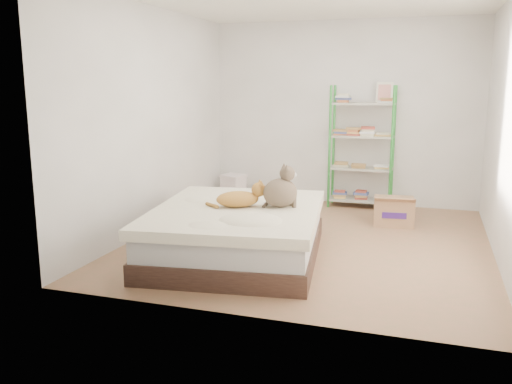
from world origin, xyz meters
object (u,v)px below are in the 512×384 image
at_px(cardboard_box, 394,211).
at_px(orange_cat, 238,197).
at_px(grey_cat, 280,187).
at_px(white_bin, 233,187).
at_px(bed, 237,232).
at_px(shelf_unit, 362,150).

bearing_deg(cardboard_box, orange_cat, -134.46).
distance_m(grey_cat, cardboard_box, 2.01).
bearing_deg(grey_cat, white_bin, -2.19).
relative_size(bed, cardboard_box, 4.28).
height_order(grey_cat, shelf_unit, shelf_unit).
relative_size(shelf_unit, cardboard_box, 3.36).
height_order(orange_cat, shelf_unit, shelf_unit).
bearing_deg(grey_cat, bed, 77.98).
height_order(grey_cat, white_bin, grey_cat).
relative_size(shelf_unit, white_bin, 4.31).
bearing_deg(grey_cat, orange_cat, 74.83).
height_order(shelf_unit, white_bin, shelf_unit).
bearing_deg(orange_cat, shelf_unit, 43.93).
relative_size(orange_cat, cardboard_box, 0.98).
xyz_separation_m(orange_cat, grey_cat, (0.41, 0.12, 0.11)).
height_order(orange_cat, cardboard_box, orange_cat).
bearing_deg(cardboard_box, grey_cat, -127.33).
bearing_deg(orange_cat, cardboard_box, 23.95).
height_order(shelf_unit, cardboard_box, shelf_unit).
xyz_separation_m(grey_cat, white_bin, (-1.39, 2.42, -0.53)).
relative_size(bed, grey_cat, 5.26).
xyz_separation_m(bed, white_bin, (-0.99, 2.57, -0.06)).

